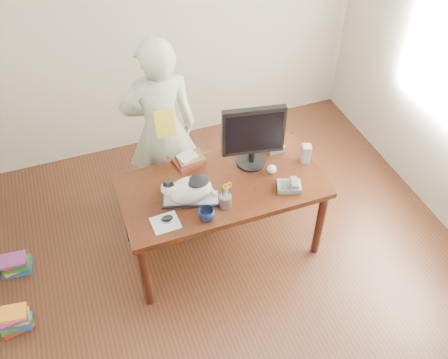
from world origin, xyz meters
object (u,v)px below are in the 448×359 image
pen_cup (226,200)px  calculator (273,145)px  desk (219,191)px  book_pile_a (15,319)px  coffee_mug (206,214)px  speaker (306,154)px  monitor (253,134)px  book_stack (189,160)px  phone (290,186)px  cat (188,189)px  baseball (272,169)px  mouse (167,218)px  book_pile_b (16,264)px  person (161,130)px  keyboard (191,199)px

pen_cup → calculator: bearing=39.0°
desk → book_pile_a: bearing=-171.0°
coffee_mug → speaker: (0.97, 0.32, 0.03)m
monitor → book_pile_a: (-2.06, -0.34, -0.98)m
calculator → book_stack: bearing=175.2°
monitor → pen_cup: size_ratio=2.38×
coffee_mug → phone: size_ratio=0.56×
cat → book_stack: size_ratio=1.59×
pen_cup → baseball: size_ratio=3.09×
desk → book_pile_a: desk is taller
coffee_mug → phone: coffee_mug is taller
mouse → baseball: baseball is taller
cat → pen_cup: bearing=-13.3°
coffee_mug → book_pile_a: size_ratio=0.45×
calculator → mouse: bearing=-156.4°
desk → book_stack: 0.35m
phone → book_stack: size_ratio=0.81×
cat → monitor: size_ratio=0.77×
desk → coffee_mug: bearing=-121.2°
speaker → baseball: size_ratio=2.11×
monitor → speaker: bearing=-4.5°
desk → book_pile_b: 1.82m
pen_cup → monitor: bearing=44.7°
pen_cup → speaker: size_ratio=1.46×
coffee_mug → baseball: (0.65, 0.29, -0.01)m
pen_cup → coffee_mug: size_ratio=1.92×
desk → person: person is taller
baseball → book_pile_a: (-2.17, -0.19, -0.70)m
keyboard → phone: bearing=6.9°
pen_cup → phone: pen_cup is taller
book_stack → calculator: 0.73m
mouse → coffee_mug: (0.27, -0.08, 0.03)m
cat → pen_cup: cat is taller
pen_cup → phone: bearing=0.0°
book_pile_b → speaker: bearing=-7.6°
person → speaker: bearing=150.9°
cat → book_pile_a: size_ratio=1.58×
phone → book_pile_b: phone is taller
phone → book_pile_a: (-2.23, 0.02, -0.69)m
baseball → person: person is taller
keyboard → book_stack: size_ratio=1.73×
baseball → calculator: (0.14, 0.29, -0.01)m
calculator → baseball: bearing=-117.4°
desk → mouse: mouse is taller
monitor → person: bearing=147.8°
keyboard → book_pile_b: (-1.44, 0.43, -0.69)m
mouse → person: person is taller
mouse → book_stack: (0.34, 0.54, 0.02)m
speaker → baseball: bearing=-153.0°
cat → calculator: bearing=40.0°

